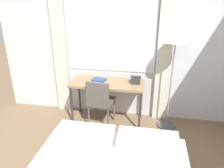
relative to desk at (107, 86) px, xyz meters
The scene contains 6 objects.
wall_back_with_window 0.80m from the desk, 51.93° to the left, with size 4.63×0.13×2.70m.
desk is the anchor object (origin of this frame).
desk_chair 0.27m from the desk, 112.22° to the right, with size 0.44×0.44×0.86m.
standing_lamp 1.30m from the desk, ahead, with size 0.37×0.37×1.72m.
telephone 0.49m from the desk, ahead, with size 0.17×0.18×0.12m.
book 0.19m from the desk, 155.51° to the left, with size 0.26×0.19×0.02m.
Camera 1 is at (0.38, -0.75, 2.14)m, focal length 35.00 mm.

